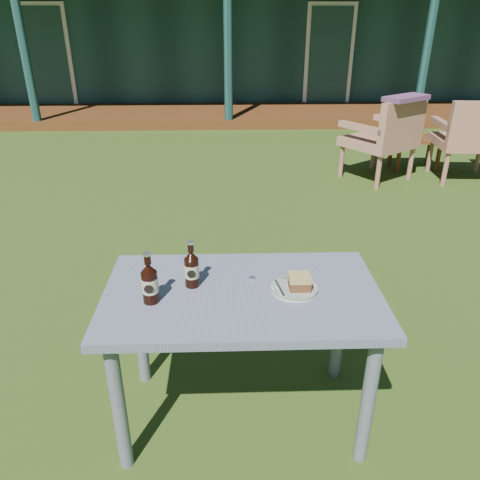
{
  "coord_description": "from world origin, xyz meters",
  "views": [
    {
      "loc": [
        -0.06,
        -3.32,
        1.8
      ],
      "look_at": [
        0.0,
        -1.3,
        0.82
      ],
      "focal_mm": 35.0,
      "sensor_mm": 36.0,
      "label": 1
    }
  ],
  "objects_px": {
    "plate": "(294,288)",
    "armchair_left": "(386,135)",
    "cake_slice": "(300,282)",
    "cola_bottle_near": "(192,268)",
    "cola_bottle_far": "(150,283)",
    "cafe_table": "(242,310)",
    "side_table": "(416,142)",
    "armchair_right": "(472,136)"
  },
  "relations": [
    {
      "from": "cafe_table",
      "to": "cola_bottle_far",
      "type": "bearing_deg",
      "value": -169.77
    },
    {
      "from": "cafe_table",
      "to": "plate",
      "type": "distance_m",
      "value": 0.25
    },
    {
      "from": "armchair_left",
      "to": "armchair_right",
      "type": "relative_size",
      "value": 1.0
    },
    {
      "from": "armchair_left",
      "to": "side_table",
      "type": "relative_size",
      "value": 1.59
    },
    {
      "from": "cake_slice",
      "to": "side_table",
      "type": "height_order",
      "value": "cake_slice"
    },
    {
      "from": "cafe_table",
      "to": "plate",
      "type": "xyz_separation_m",
      "value": [
        0.23,
        0.0,
        0.11
      ]
    },
    {
      "from": "plate",
      "to": "cola_bottle_far",
      "type": "bearing_deg",
      "value": -173.29
    },
    {
      "from": "cola_bottle_far",
      "to": "plate",
      "type": "bearing_deg",
      "value": 6.71
    },
    {
      "from": "cola_bottle_far",
      "to": "armchair_left",
      "type": "relative_size",
      "value": 0.24
    },
    {
      "from": "plate",
      "to": "armchair_left",
      "type": "bearing_deg",
      "value": 66.45
    },
    {
      "from": "cafe_table",
      "to": "cake_slice",
      "type": "xyz_separation_m",
      "value": [
        0.25,
        -0.0,
        0.15
      ]
    },
    {
      "from": "plate",
      "to": "armchair_left",
      "type": "xyz_separation_m",
      "value": [
        1.56,
        3.58,
        -0.19
      ]
    },
    {
      "from": "plate",
      "to": "armchair_right",
      "type": "relative_size",
      "value": 0.21
    },
    {
      "from": "armchair_left",
      "to": "cafe_table",
      "type": "bearing_deg",
      "value": -116.5
    },
    {
      "from": "plate",
      "to": "cola_bottle_far",
      "type": "distance_m",
      "value": 0.62
    },
    {
      "from": "armchair_right",
      "to": "plate",
      "type": "bearing_deg",
      "value": -125.74
    },
    {
      "from": "cake_slice",
      "to": "armchair_left",
      "type": "xyz_separation_m",
      "value": [
        1.54,
        3.59,
        -0.23
      ]
    },
    {
      "from": "cola_bottle_far",
      "to": "armchair_right",
      "type": "height_order",
      "value": "armchair_right"
    },
    {
      "from": "plate",
      "to": "cola_bottle_far",
      "type": "relative_size",
      "value": 0.9
    },
    {
      "from": "cake_slice",
      "to": "armchair_left",
      "type": "height_order",
      "value": "armchair_left"
    },
    {
      "from": "cake_slice",
      "to": "cola_bottle_near",
      "type": "xyz_separation_m",
      "value": [
        -0.46,
        0.06,
        0.04
      ]
    },
    {
      "from": "cake_slice",
      "to": "cola_bottle_near",
      "type": "bearing_deg",
      "value": 172.99
    },
    {
      "from": "cola_bottle_near",
      "to": "armchair_right",
      "type": "xyz_separation_m",
      "value": [
        2.98,
        3.48,
        -0.27
      ]
    },
    {
      "from": "armchair_left",
      "to": "armchair_right",
      "type": "height_order",
      "value": "same"
    },
    {
      "from": "cake_slice",
      "to": "armchair_right",
      "type": "relative_size",
      "value": 0.1
    },
    {
      "from": "cola_bottle_far",
      "to": "armchair_right",
      "type": "distance_m",
      "value": 4.79
    },
    {
      "from": "plate",
      "to": "cola_bottle_near",
      "type": "relative_size",
      "value": 0.95
    },
    {
      "from": "cola_bottle_near",
      "to": "cola_bottle_far",
      "type": "height_order",
      "value": "cola_bottle_far"
    },
    {
      "from": "cola_bottle_far",
      "to": "armchair_right",
      "type": "bearing_deg",
      "value": 48.85
    },
    {
      "from": "cola_bottle_far",
      "to": "side_table",
      "type": "distance_m",
      "value": 4.95
    },
    {
      "from": "plate",
      "to": "cake_slice",
      "type": "relative_size",
      "value": 2.22
    },
    {
      "from": "armchair_right",
      "to": "cafe_table",
      "type": "bearing_deg",
      "value": -128.06
    },
    {
      "from": "cafe_table",
      "to": "cake_slice",
      "type": "relative_size",
      "value": 13.04
    },
    {
      "from": "armchair_right",
      "to": "cake_slice",
      "type": "bearing_deg",
      "value": -125.47
    },
    {
      "from": "cafe_table",
      "to": "armchair_left",
      "type": "relative_size",
      "value": 1.25
    },
    {
      "from": "plate",
      "to": "cake_slice",
      "type": "distance_m",
      "value": 0.04
    },
    {
      "from": "cafe_table",
      "to": "cola_bottle_near",
      "type": "bearing_deg",
      "value": 166.26
    },
    {
      "from": "cafe_table",
      "to": "cola_bottle_near",
      "type": "distance_m",
      "value": 0.29
    },
    {
      "from": "side_table",
      "to": "cake_slice",
      "type": "bearing_deg",
      "value": -117.36
    },
    {
      "from": "cake_slice",
      "to": "side_table",
      "type": "bearing_deg",
      "value": 62.64
    },
    {
      "from": "cola_bottle_near",
      "to": "armchair_left",
      "type": "xyz_separation_m",
      "value": [
        2.0,
        3.53,
        -0.27
      ]
    },
    {
      "from": "plate",
      "to": "cake_slice",
      "type": "bearing_deg",
      "value": -17.63
    }
  ]
}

